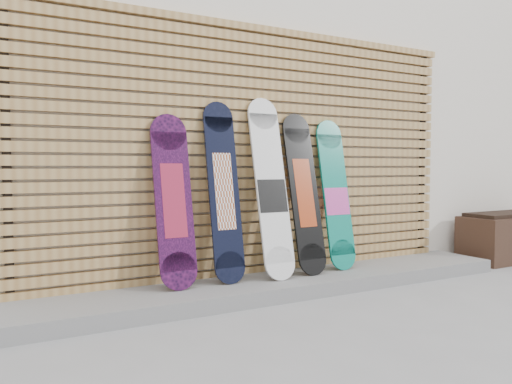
% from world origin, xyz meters
% --- Properties ---
extents(ground, '(80.00, 80.00, 0.00)m').
position_xyz_m(ground, '(0.00, 0.00, 0.00)').
color(ground, gray).
rests_on(ground, ground).
extents(building, '(12.00, 5.00, 3.60)m').
position_xyz_m(building, '(0.50, 3.50, 1.80)').
color(building, silver).
rests_on(building, ground).
extents(concrete_step, '(4.60, 0.70, 0.12)m').
position_xyz_m(concrete_step, '(-0.15, 0.68, 0.06)').
color(concrete_step, slate).
rests_on(concrete_step, ground).
extents(slat_wall, '(4.26, 0.08, 2.29)m').
position_xyz_m(slat_wall, '(-0.15, 0.97, 1.21)').
color(slat_wall, '#A37A44').
rests_on(slat_wall, ground).
extents(planter_box, '(1.21, 0.51, 0.55)m').
position_xyz_m(planter_box, '(2.90, 0.65, 0.27)').
color(planter_box, '#301F15').
rests_on(planter_box, ground).
extents(snowboard_0, '(0.30, 0.30, 1.36)m').
position_xyz_m(snowboard_0, '(-1.02, 0.80, 0.80)').
color(snowboard_0, black).
rests_on(snowboard_0, concrete_step).
extents(snowboard_1, '(0.26, 0.30, 1.49)m').
position_xyz_m(snowboard_1, '(-0.59, 0.80, 0.86)').
color(snowboard_1, black).
rests_on(snowboard_1, concrete_step).
extents(snowboard_2, '(0.29, 0.38, 1.54)m').
position_xyz_m(snowboard_2, '(-0.17, 0.75, 0.88)').
color(snowboard_2, white).
rests_on(snowboard_2, concrete_step).
extents(snowboard_3, '(0.28, 0.36, 1.42)m').
position_xyz_m(snowboard_3, '(0.18, 0.77, 0.83)').
color(snowboard_3, black).
rests_on(snowboard_3, concrete_step).
extents(snowboard_4, '(0.28, 0.30, 1.38)m').
position_xyz_m(snowboard_4, '(0.55, 0.79, 0.80)').
color(snowboard_4, '#0D7F6C').
rests_on(snowboard_4, concrete_step).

